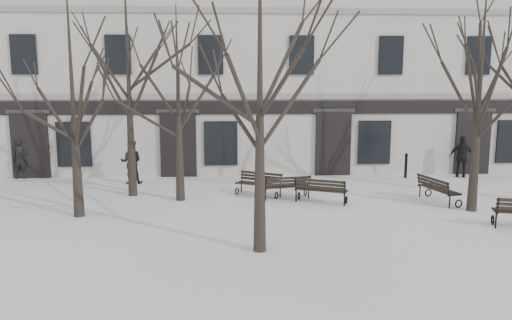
{
  "coord_description": "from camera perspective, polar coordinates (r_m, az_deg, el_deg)",
  "views": [
    {
      "loc": [
        -1.14,
        -14.36,
        4.34
      ],
      "look_at": [
        -0.26,
        3.0,
        1.53
      ],
      "focal_mm": 35.0,
      "sensor_mm": 36.0,
      "label": 1
    }
  ],
  "objects": [
    {
      "name": "bollard_a",
      "position": [
        21.31,
        0.73,
        -0.88
      ],
      "size": [
        0.15,
        0.15,
        1.14
      ],
      "color": "black",
      "rests_on": "ground"
    },
    {
      "name": "tree_1",
      "position": [
        16.52,
        -20.4,
        9.86
      ],
      "size": [
        5.26,
        5.26,
        7.51
      ],
      "color": "black",
      "rests_on": "ground"
    },
    {
      "name": "bollard_b",
      "position": [
        23.15,
        16.77,
        -0.51
      ],
      "size": [
        0.14,
        0.14,
        1.11
      ],
      "color": "black",
      "rests_on": "ground"
    },
    {
      "name": "building",
      "position": [
        27.37,
        -0.51,
        11.65
      ],
      "size": [
        40.4,
        10.2,
        11.4
      ],
      "color": "#BAB6AC",
      "rests_on": "ground"
    },
    {
      "name": "tree_3",
      "position": [
        17.76,
        24.38,
        9.91
      ],
      "size": [
        5.39,
        5.39,
        7.7
      ],
      "color": "black",
      "rests_on": "ground"
    },
    {
      "name": "tree_5",
      "position": [
        17.9,
        -8.94,
        9.01
      ],
      "size": [
        4.84,
        4.84,
        6.91
      ],
      "color": "black",
      "rests_on": "ground"
    },
    {
      "name": "pedestrian_a",
      "position": [
        24.42,
        -25.22,
        -1.93
      ],
      "size": [
        0.72,
        0.54,
        1.81
      ],
      "primitive_type": "imported",
      "rotation": [
        0.0,
        0.0,
        0.17
      ],
      "color": "black",
      "rests_on": "ground"
    },
    {
      "name": "pedestrian_c",
      "position": [
        24.23,
        22.36,
        -1.83
      ],
      "size": [
        1.18,
        0.83,
        1.86
      ],
      "primitive_type": "imported",
      "rotation": [
        0.0,
        0.0,
        2.75
      ],
      "color": "black",
      "rests_on": "ground"
    },
    {
      "name": "tree_4",
      "position": [
        19.04,
        -14.52,
        12.42
      ],
      "size": [
        6.16,
        6.16,
        8.81
      ],
      "color": "black",
      "rests_on": "ground"
    },
    {
      "name": "bench_4",
      "position": [
        18.32,
        3.48,
        -2.99
      ],
      "size": [
        1.83,
        0.97,
        0.88
      ],
      "rotation": [
        0.0,
        0.0,
        3.34
      ],
      "color": "black",
      "rests_on": "ground"
    },
    {
      "name": "bench_5",
      "position": [
        18.91,
        20.02,
        -3.09
      ],
      "size": [
        1.04,
        1.92,
        0.92
      ],
      "rotation": [
        0.0,
        0.0,
        1.79
      ],
      "color": "black",
      "rests_on": "ground"
    },
    {
      "name": "bench_3",
      "position": [
        18.83,
        0.36,
        -2.65
      ],
      "size": [
        1.79,
        1.37,
        0.87
      ],
      "rotation": [
        0.0,
        0.0,
        -0.51
      ],
      "color": "black",
      "rests_on": "ground"
    },
    {
      "name": "pedestrian_b",
      "position": [
        21.74,
        -13.98,
        -2.6
      ],
      "size": [
        0.93,
        0.74,
        1.84
      ],
      "primitive_type": "imported",
      "rotation": [
        0.0,
        0.0,
        3.18
      ],
      "color": "black",
      "rests_on": "ground"
    },
    {
      "name": "bench_1",
      "position": [
        17.77,
        7.41,
        -3.36
      ],
      "size": [
        1.91,
        1.33,
        0.92
      ],
      "rotation": [
        0.0,
        0.0,
        2.73
      ],
      "color": "black",
      "rests_on": "ground"
    },
    {
      "name": "tree_2",
      "position": [
        12.28,
        0.45,
        13.1
      ],
      "size": [
        5.79,
        5.79,
        8.28
      ],
      "color": "black",
      "rests_on": "ground"
    },
    {
      "name": "ground",
      "position": [
        15.05,
        1.58,
        -7.58
      ],
      "size": [
        100.0,
        100.0,
        0.0
      ],
      "primitive_type": "plane",
      "color": "white",
      "rests_on": "ground"
    }
  ]
}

